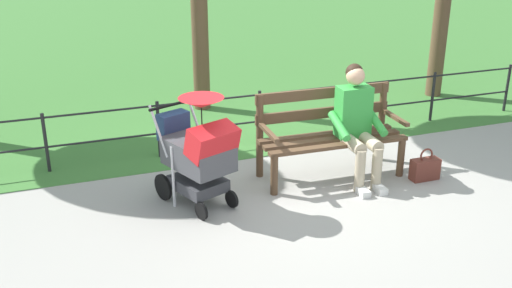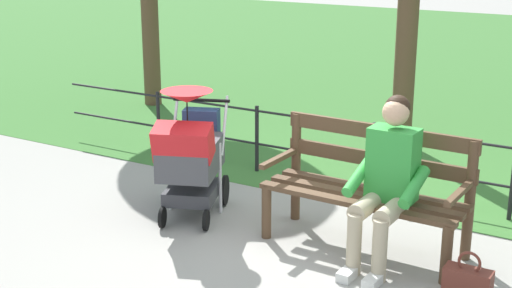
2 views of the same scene
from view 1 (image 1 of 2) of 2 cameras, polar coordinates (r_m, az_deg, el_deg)
The scene contains 7 objects.
ground_plane at distance 6.66m, azimuth 3.97°, elevation -3.63°, with size 60.00×60.00×0.00m, color #9E9B93.
grass_lawn at distance 14.78m, azimuth -9.95°, elevation 10.38°, with size 40.00×16.00×0.01m, color #3D7533.
park_bench at distance 6.72m, azimuth 6.88°, elevation 1.35°, with size 1.61×0.64×0.96m.
person_on_bench at distance 6.58m, azimuth 9.56°, elevation 2.16°, with size 0.54×0.74×1.28m.
stroller at distance 5.97m, azimuth -5.46°, elevation -0.56°, with size 0.78×1.00×1.15m.
handbag at distance 6.93m, azimuth 15.67°, elevation -2.26°, with size 0.32×0.14×0.37m.
park_fence at distance 7.65m, azimuth 2.29°, elevation 3.25°, with size 7.70×0.04×0.70m.
Camera 1 is at (2.46, 5.49, 2.86)m, focal length 42.34 mm.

